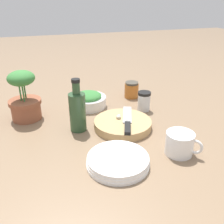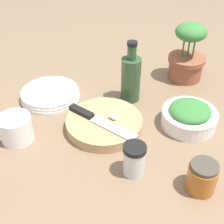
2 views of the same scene
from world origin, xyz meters
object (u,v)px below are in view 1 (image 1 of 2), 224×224
plate_stack (118,161)px  spice_jar (144,101)px  cutting_board (123,124)px  herb_bowl (88,100)px  oil_bottle (77,110)px  potted_herb (24,99)px  chef_knife (128,121)px  garlic_cloves (120,117)px  honey_jar (132,90)px  coffee_mug (180,143)px

plate_stack → spice_jar: bearing=-35.1°
cutting_board → herb_bowl: size_ratio=1.36×
oil_bottle → cutting_board: bearing=-103.5°
oil_bottle → potted_herb: bearing=50.2°
chef_knife → potted_herb: size_ratio=1.08×
cutting_board → herb_bowl: 0.25m
garlic_cloves → honey_jar: (0.27, -0.16, 0.00)m
oil_bottle → herb_bowl: bearing=-23.5°
spice_jar → honey_jar: size_ratio=1.10×
coffee_mug → oil_bottle: bearing=47.4°
herb_bowl → chef_knife: bearing=-159.5°
herb_bowl → potted_herb: potted_herb is taller
chef_knife → oil_bottle: size_ratio=1.10×
chef_knife → honey_jar: (0.31, -0.14, 0.00)m
herb_bowl → oil_bottle: oil_bottle is taller
honey_jar → herb_bowl: bearing=101.9°
chef_knife → coffee_mug: coffee_mug is taller
cutting_board → coffee_mug: (-0.22, -0.12, 0.02)m
chef_knife → herb_bowl: (0.26, 0.10, -0.00)m
cutting_board → chef_knife: (-0.02, -0.01, 0.02)m
plate_stack → honey_jar: size_ratio=2.46×
cutting_board → oil_bottle: size_ratio=1.10×
coffee_mug → plate_stack: (0.00, 0.21, -0.02)m
spice_jar → potted_herb: (0.07, 0.50, 0.05)m
herb_bowl → honey_jar: bearing=-78.1°
coffee_mug → oil_bottle: oil_bottle is taller
coffee_mug → potted_herb: potted_herb is taller
cutting_board → coffee_mug: 0.25m
spice_jar → coffee_mug: size_ratio=0.85×
garlic_cloves → spice_jar: (0.11, -0.15, 0.01)m
cutting_board → chef_knife: 0.03m
chef_knife → spice_jar: bearing=68.1°
cutting_board → garlic_cloves: garlic_cloves is taller
chef_knife → spice_jar: 0.19m
oil_bottle → chef_knife: bearing=-107.9°
oil_bottle → potted_herb: size_ratio=0.99×
honey_jar → potted_herb: potted_herb is taller
chef_knife → garlic_cloves: size_ratio=3.94×
spice_jar → oil_bottle: bearing=104.8°
garlic_cloves → oil_bottle: 0.17m
chef_knife → honey_jar: honey_jar is taller
cutting_board → coffee_mug: coffee_mug is taller
chef_knife → oil_bottle: 0.20m
potted_herb → honey_jar: bearing=-80.1°
garlic_cloves → cutting_board: bearing=-161.8°
spice_jar → honey_jar: bearing=-2.1°
coffee_mug → oil_bottle: size_ratio=0.50×
plate_stack → garlic_cloves: bearing=-20.6°
chef_knife → coffee_mug: (-0.20, -0.10, 0.00)m
spice_jar → plate_stack: size_ratio=0.45×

